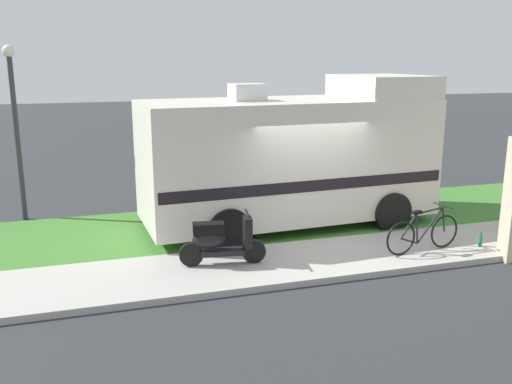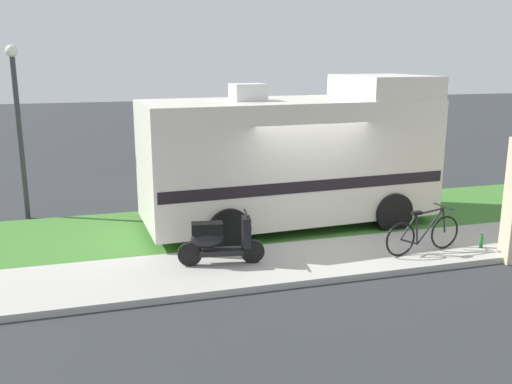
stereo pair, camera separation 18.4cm
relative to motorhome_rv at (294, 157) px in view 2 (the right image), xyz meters
name	(u,v)px [view 2 (the right image)]	position (x,y,z in m)	size (l,w,h in m)	color
ground_plane	(311,242)	(-0.03, -1.22, -1.62)	(80.00, 80.00, 0.00)	#2D3033
sidewalk	(334,258)	(-0.03, -2.42, -1.56)	(24.00, 2.00, 0.12)	#ADAAA3
grass_strip	(288,221)	(-0.03, 0.28, -1.58)	(24.00, 3.40, 0.08)	#3D752D
motorhome_rv	(294,157)	(0.00, 0.00, 0.00)	(6.66, 2.83, 3.41)	silver
scooter	(218,240)	(-2.27, -2.25, -1.05)	(1.59, 0.55, 0.97)	black
bicycle	(423,234)	(1.68, -2.73, -1.13)	(1.74, 0.52, 0.89)	black
pickup_truck_near	(235,150)	(-0.07, 5.14, -0.66)	(5.48, 2.39, 1.80)	#B7B29E
bottle_green	(481,242)	(2.97, -2.82, -1.39)	(0.07, 0.07, 0.28)	#19722D
street_lamp_post	(18,115)	(-5.98, 2.38, 0.87)	(0.28, 0.28, 4.09)	#333338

